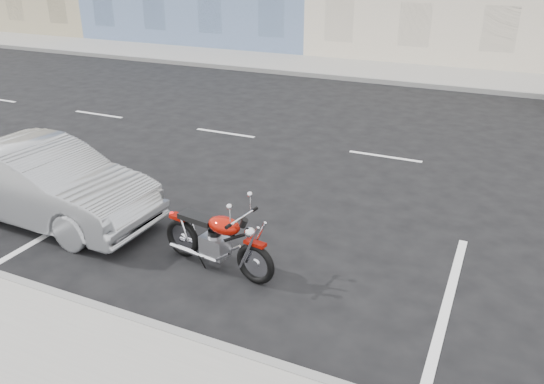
% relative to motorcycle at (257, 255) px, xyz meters
% --- Properties ---
extents(ground, '(120.00, 120.00, 0.00)m').
position_rel_motorcycle_xyz_m(ground, '(2.40, 5.55, -0.43)').
color(ground, black).
rests_on(ground, ground).
extents(sidewalk_far, '(80.00, 3.40, 0.15)m').
position_rel_motorcycle_xyz_m(sidewalk_far, '(-2.60, 14.25, -0.36)').
color(sidewalk_far, gray).
rests_on(sidewalk_far, ground).
extents(curb_near, '(80.00, 0.12, 0.16)m').
position_rel_motorcycle_xyz_m(curb_near, '(-2.60, -1.45, -0.35)').
color(curb_near, gray).
rests_on(curb_near, ground).
extents(curb_far, '(80.00, 0.12, 0.16)m').
position_rel_motorcycle_xyz_m(curb_far, '(-2.60, 12.55, -0.35)').
color(curb_far, gray).
rests_on(curb_far, ground).
extents(motorcycle, '(1.87, 0.64, 0.94)m').
position_rel_motorcycle_xyz_m(motorcycle, '(0.00, 0.00, 0.00)').
color(motorcycle, black).
rests_on(motorcycle, ground).
extents(sedan_silver, '(3.99, 1.49, 1.30)m').
position_rel_motorcycle_xyz_m(sedan_silver, '(-3.99, 0.27, 0.22)').
color(sedan_silver, '#929599').
rests_on(sedan_silver, ground).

